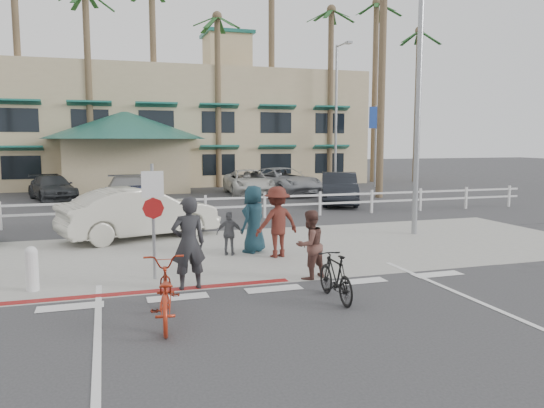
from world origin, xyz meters
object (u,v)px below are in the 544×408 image
object	(u,v)px
sign_post	(153,216)
bike_red	(164,293)
bike_black	(336,277)
car_white_sedan	(140,213)

from	to	relation	value
sign_post	bike_red	world-z (taller)	sign_post
sign_post	bike_red	bearing A→B (deg)	-92.01
sign_post	bike_black	xyz separation A→B (m)	(3.22, -2.67, -0.98)
sign_post	bike_red	distance (m)	3.14
sign_post	bike_black	world-z (taller)	sign_post
sign_post	car_white_sedan	xyz separation A→B (m)	(0.04, 5.28, -0.64)
bike_red	bike_black	world-z (taller)	bike_red
sign_post	car_white_sedan	size ratio (longest dim) A/B	0.59
sign_post	bike_black	bearing A→B (deg)	-39.70
bike_red	car_white_sedan	distance (m)	8.29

